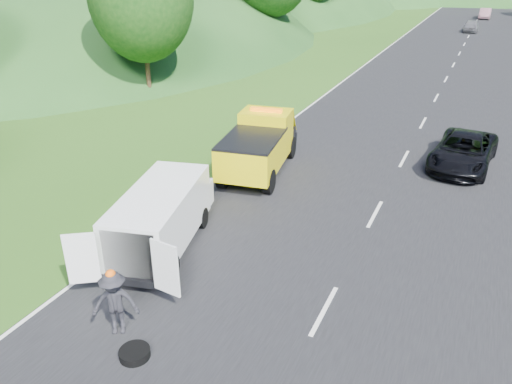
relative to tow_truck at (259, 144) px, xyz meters
The scene contains 14 objects.
ground 6.54m from the tow_truck, 67.13° to the right, with size 320.00×320.00×0.00m, color #38661E.
road_surface 34.54m from the tow_truck, 80.83° to the left, with size 14.00×200.00×0.02m, color black.
tree_line_left 56.55m from the tow_truck, 106.97° to the left, with size 14.00×140.00×14.00m, color #2C5218, non-canonical shape.
tow_truck is the anchor object (origin of this frame).
white_van 6.98m from the tow_truck, 91.47° to the right, with size 3.78×6.19×2.05m.
woman 5.07m from the tow_truck, 106.51° to the right, with size 0.66×0.48×1.80m, color white.
child 6.97m from the tow_truck, 91.16° to the right, with size 0.48×0.37×0.98m, color #CDD16F.
worker 10.99m from the tow_truck, 84.28° to the right, with size 1.13×0.65×1.75m, color black.
suitcase 6.24m from the tow_truck, 104.74° to the right, with size 0.39×0.22×0.63m, color #635F4A.
spare_tire 11.64m from the tow_truck, 80.10° to the right, with size 0.73×0.73×0.20m, color black.
passing_suv 9.09m from the tow_truck, 28.07° to the left, with size 2.38×5.16×1.43m, color black.
dist_car_a 50.71m from the tow_truck, 83.83° to the left, with size 1.62×4.02×1.37m, color #535359.
dist_car_b 66.56m from the tow_truck, 84.53° to the left, with size 1.53×4.39×1.45m, color #7B525D.
dist_car_c 90.53m from the tow_truck, 86.56° to the left, with size 1.92×4.73×1.37m, color #9D564E.
Camera 1 is at (5.80, -12.35, 8.54)m, focal length 35.00 mm.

